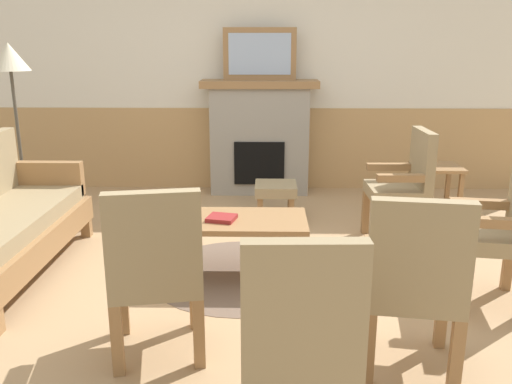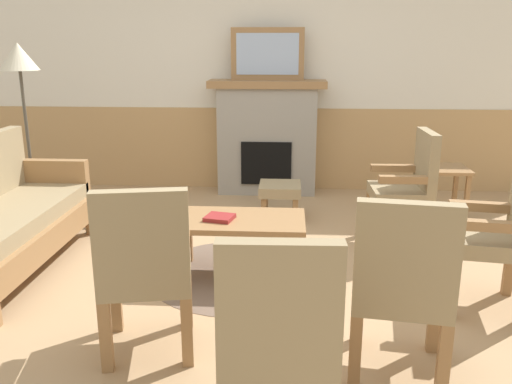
{
  "view_description": "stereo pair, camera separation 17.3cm",
  "coord_description": "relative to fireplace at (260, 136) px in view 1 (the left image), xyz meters",
  "views": [
    {
      "loc": [
        0.08,
        -3.69,
        1.67
      ],
      "look_at": [
        0.0,
        0.35,
        0.55
      ],
      "focal_mm": 37.63,
      "sensor_mm": 36.0,
      "label": 1
    },
    {
      "loc": [
        0.25,
        -3.68,
        1.67
      ],
      "look_at": [
        0.0,
        0.35,
        0.55
      ],
      "focal_mm": 37.63,
      "sensor_mm": 36.0,
      "label": 2
    }
  ],
  "objects": [
    {
      "name": "ground_plane",
      "position": [
        0.0,
        -2.35,
        -0.65
      ],
      "size": [
        14.0,
        14.0,
        0.0
      ],
      "primitive_type": "plane",
      "color": "tan"
    },
    {
      "name": "wall_back",
      "position": [
        0.0,
        0.25,
        0.66
      ],
      "size": [
        7.2,
        0.14,
        2.7
      ],
      "color": "silver",
      "rests_on": "ground_plane"
    },
    {
      "name": "fireplace",
      "position": [
        0.0,
        0.0,
        0.0
      ],
      "size": [
        1.3,
        0.44,
        1.28
      ],
      "color": "gray",
      "rests_on": "ground_plane"
    },
    {
      "name": "framed_picture",
      "position": [
        0.0,
        0.0,
        0.91
      ],
      "size": [
        0.8,
        0.04,
        0.56
      ],
      "color": "olive",
      "rests_on": "fireplace"
    },
    {
      "name": "coffee_table",
      "position": [
        -0.1,
        -2.32,
        -0.27
      ],
      "size": [
        0.96,
        0.56,
        0.44
      ],
      "color": "olive",
      "rests_on": "ground_plane"
    },
    {
      "name": "round_rug",
      "position": [
        -0.1,
        -2.32,
        -0.65
      ],
      "size": [
        1.36,
        1.36,
        0.01
      ],
      "primitive_type": "cylinder",
      "color": "brown",
      "rests_on": "ground_plane"
    },
    {
      "name": "book_on_table",
      "position": [
        -0.24,
        -2.36,
        -0.2
      ],
      "size": [
        0.23,
        0.22,
        0.03
      ],
      "primitive_type": "cube",
      "rotation": [
        0.0,
        0.0,
        -0.23
      ],
      "color": "maroon",
      "rests_on": "coffee_table"
    },
    {
      "name": "footstool",
      "position": [
        0.17,
        -1.01,
        -0.37
      ],
      "size": [
        0.4,
        0.4,
        0.36
      ],
      "color": "olive",
      "rests_on": "ground_plane"
    },
    {
      "name": "armchair_near_fireplace",
      "position": [
        1.6,
        -2.73,
        -0.11
      ],
      "size": [
        0.55,
        0.55,
        0.98
      ],
      "color": "olive",
      "rests_on": "ground_plane"
    },
    {
      "name": "armchair_by_window_left",
      "position": [
        1.27,
        -1.6,
        -0.11
      ],
      "size": [
        0.49,
        0.49,
        0.98
      ],
      "color": "olive",
      "rests_on": "ground_plane"
    },
    {
      "name": "armchair_front_left",
      "position": [
        0.22,
        -4.08,
        -0.11
      ],
      "size": [
        0.49,
        0.49,
        0.98
      ],
      "color": "olive",
      "rests_on": "ground_plane"
    },
    {
      "name": "armchair_front_center",
      "position": [
        -0.5,
        -3.42,
        -0.11
      ],
      "size": [
        0.56,
        0.56,
        0.98
      ],
      "color": "olive",
      "rests_on": "ground_plane"
    },
    {
      "name": "armchair_corner_left",
      "position": [
        0.82,
        -3.54,
        -0.11
      ],
      "size": [
        0.54,
        0.54,
        0.98
      ],
      "color": "olive",
      "rests_on": "ground_plane"
    },
    {
      "name": "side_table",
      "position": [
        1.71,
        -1.02,
        -0.22
      ],
      "size": [
        0.44,
        0.44,
        0.55
      ],
      "color": "olive",
      "rests_on": "ground_plane"
    },
    {
      "name": "floor_lamp_by_couch",
      "position": [
        -2.26,
        -1.06,
        0.8
      ],
      "size": [
        0.36,
        0.36,
        1.68
      ],
      "color": "#332D28",
      "rests_on": "ground_plane"
    }
  ]
}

